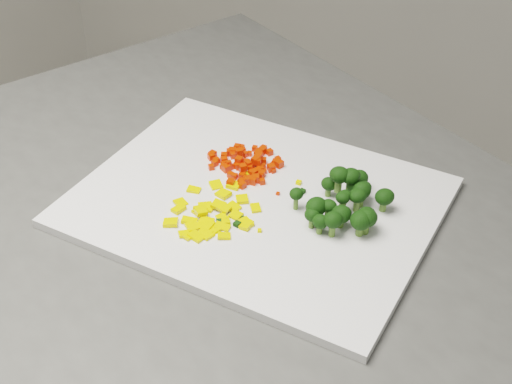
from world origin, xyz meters
The scene contains 148 objects.
cutting_board centered at (-0.24, 0.65, 0.91)m, with size 0.44×0.34×0.01m, color white.
carrot_pile centered at (-0.30, 0.70, 0.93)m, with size 0.10×0.10×0.03m, color #F01D02, non-canonical shape.
pepper_pile centered at (-0.27, 0.60, 0.92)m, with size 0.11×0.11×0.02m, color yellow, non-canonical shape.
broccoli_pile centered at (-0.14, 0.70, 0.94)m, with size 0.12×0.12×0.05m, color black, non-canonical shape.
carrot_cube_0 centered at (-0.29, 0.73, 0.92)m, with size 0.01×0.01×0.01m, color #F01D02.
carrot_cube_1 centered at (-0.26, 0.71, 0.91)m, with size 0.01×0.01×0.01m, color #F01D02.
carrot_cube_2 centered at (-0.28, 0.68, 0.92)m, with size 0.01×0.01×0.01m, color #F01D02.
carrot_cube_3 centered at (-0.26, 0.73, 0.92)m, with size 0.01×0.01×0.01m, color #F01D02.
carrot_cube_4 centered at (-0.28, 0.67, 0.92)m, with size 0.01×0.01×0.01m, color #F01D02.
carrot_cube_5 centered at (-0.27, 0.66, 0.92)m, with size 0.01×0.01×0.01m, color #F01D02.
carrot_cube_6 centered at (-0.30, 0.70, 0.92)m, with size 0.01×0.01×0.01m, color #F01D02.
carrot_cube_7 centered at (-0.27, 0.72, 0.91)m, with size 0.01×0.01×0.01m, color #F01D02.
carrot_cube_8 centered at (-0.28, 0.72, 0.92)m, with size 0.01×0.01×0.01m, color #F01D02.
carrot_cube_9 centered at (-0.29, 0.67, 0.92)m, with size 0.01×0.01×0.01m, color #F01D02.
carrot_cube_10 centered at (-0.26, 0.68, 0.92)m, with size 0.01×0.01×0.01m, color #F01D02.
carrot_cube_11 centered at (-0.29, 0.71, 0.92)m, with size 0.01×0.01×0.01m, color #F01D02.
carrot_cube_12 centered at (-0.30, 0.74, 0.92)m, with size 0.01×0.01×0.01m, color #F01D02.
carrot_cube_13 centered at (-0.34, 0.70, 0.92)m, with size 0.01×0.01×0.01m, color #F01D02.
carrot_cube_14 centered at (-0.29, 0.70, 0.91)m, with size 0.01×0.01×0.01m, color #F01D02.
carrot_cube_15 centered at (-0.29, 0.74, 0.92)m, with size 0.01×0.01×0.01m, color #F01D02.
carrot_cube_16 centered at (-0.30, 0.70, 0.92)m, with size 0.01×0.01×0.01m, color #F01D02.
carrot_cube_17 centered at (-0.32, 0.74, 0.92)m, with size 0.01×0.01×0.01m, color #F01D02.
carrot_cube_18 centered at (-0.33, 0.73, 0.92)m, with size 0.01×0.01×0.01m, color #F01D02.
carrot_cube_19 centered at (-0.28, 0.71, 0.92)m, with size 0.01×0.01×0.01m, color #F01D02.
carrot_cube_20 centered at (-0.28, 0.72, 0.92)m, with size 0.01×0.01×0.01m, color #F01D02.
carrot_cube_21 centered at (-0.26, 0.73, 0.92)m, with size 0.01×0.01×0.01m, color #F01D02.
carrot_cube_22 centered at (-0.31, 0.72, 0.92)m, with size 0.01×0.01×0.01m, color #F01D02.
carrot_cube_23 centered at (-0.28, 0.70, 0.92)m, with size 0.01×0.01×0.01m, color #F01D02.
carrot_cube_24 centered at (-0.26, 0.73, 0.91)m, with size 0.01×0.01×0.01m, color #F01D02.
carrot_cube_25 centered at (-0.32, 0.69, 0.91)m, with size 0.01×0.01×0.01m, color #F01D02.
carrot_cube_26 centered at (-0.27, 0.68, 0.92)m, with size 0.01×0.01×0.01m, color #F01D02.
carrot_cube_27 centered at (-0.33, 0.72, 0.92)m, with size 0.01×0.01×0.01m, color #F01D02.
carrot_cube_28 centered at (-0.32, 0.68, 0.92)m, with size 0.01×0.01×0.01m, color #F01D02.
carrot_cube_29 centered at (-0.28, 0.71, 0.92)m, with size 0.01×0.01×0.01m, color #F01D02.
carrot_cube_30 centered at (-0.31, 0.68, 0.92)m, with size 0.01×0.01×0.01m, color #F01D02.
carrot_cube_31 centered at (-0.26, 0.70, 0.92)m, with size 0.01×0.01×0.01m, color #F01D02.
carrot_cube_32 centered at (-0.29, 0.69, 0.91)m, with size 0.01×0.01×0.01m, color #F01D02.
carrot_cube_33 centered at (-0.32, 0.69, 0.91)m, with size 0.01×0.01×0.01m, color #F01D02.
carrot_cube_34 centered at (-0.29, 0.75, 0.92)m, with size 0.01×0.01×0.01m, color #F01D02.
carrot_cube_35 centered at (-0.27, 0.70, 0.92)m, with size 0.01×0.01×0.01m, color #F01D02.
carrot_cube_36 centered at (-0.33, 0.72, 0.92)m, with size 0.01×0.01×0.01m, color #F01D02.
carrot_cube_37 centered at (-0.32, 0.72, 0.91)m, with size 0.01×0.01×0.01m, color #F01D02.
carrot_cube_38 centered at (-0.27, 0.69, 0.92)m, with size 0.01×0.01×0.01m, color #F01D02.
carrot_cube_39 centered at (-0.26, 0.70, 0.92)m, with size 0.01×0.01×0.01m, color #F01D02.
carrot_cube_40 centered at (-0.31, 0.71, 0.92)m, with size 0.01×0.01×0.01m, color #F01D02.
carrot_cube_41 centered at (-0.33, 0.71, 0.92)m, with size 0.01×0.01×0.01m, color #F01D02.
carrot_cube_42 centered at (-0.28, 0.70, 0.92)m, with size 0.01×0.01×0.01m, color #F01D02.
carrot_cube_43 centered at (-0.25, 0.68, 0.92)m, with size 0.01×0.01×0.01m, color #F01D02.
carrot_cube_44 centered at (-0.26, 0.71, 0.91)m, with size 0.01×0.01×0.01m, color #F01D02.
carrot_cube_45 centered at (-0.27, 0.68, 0.92)m, with size 0.01×0.01×0.01m, color #F01D02.
carrot_cube_46 centered at (-0.29, 0.66, 0.92)m, with size 0.01×0.01×0.01m, color #F01D02.
carrot_cube_47 centered at (-0.28, 0.73, 0.92)m, with size 0.01×0.01×0.01m, color #F01D02.
carrot_cube_48 centered at (-0.34, 0.69, 0.92)m, with size 0.01×0.01×0.01m, color #F01D02.
carrot_cube_49 centered at (-0.26, 0.72, 0.92)m, with size 0.01×0.01×0.01m, color #F01D02.
carrot_cube_50 centered at (-0.28, 0.71, 0.92)m, with size 0.01×0.01×0.01m, color #F01D02.
carrot_cube_51 centered at (-0.33, 0.69, 0.92)m, with size 0.01×0.01×0.01m, color #F01D02.
carrot_cube_52 centered at (-0.33, 0.67, 0.92)m, with size 0.01×0.01×0.01m, color #F01D02.
carrot_cube_53 centered at (-0.29, 0.74, 0.91)m, with size 0.01×0.01×0.01m, color #F01D02.
carrot_cube_54 centered at (-0.27, 0.71, 0.92)m, with size 0.01×0.01×0.01m, color #F01D02.
carrot_cube_55 centered at (-0.32, 0.73, 0.91)m, with size 0.01×0.01×0.01m, color #F01D02.
carrot_cube_56 centered at (-0.28, 0.75, 0.92)m, with size 0.01×0.01×0.01m, color #F01D02.
carrot_cube_57 centered at (-0.31, 0.72, 0.92)m, with size 0.01×0.01×0.01m, color #F01D02.
carrot_cube_58 centered at (-0.29, 0.69, 0.92)m, with size 0.01×0.01×0.01m, color #F01D02.
carrot_cube_59 centered at (-0.29, 0.74, 0.92)m, with size 0.01×0.01×0.01m, color #F01D02.
carrot_cube_60 centered at (-0.31, 0.69, 0.92)m, with size 0.01×0.01×0.01m, color #F01D02.
carrot_cube_61 centered at (-0.32, 0.70, 0.92)m, with size 0.01×0.01×0.01m, color #F01D02.
carrot_cube_62 centered at (-0.31, 0.73, 0.92)m, with size 0.01×0.01×0.01m, color #F01D02.
carrot_cube_63 centered at (-0.28, 0.72, 0.92)m, with size 0.01×0.01×0.01m, color #F01D02.
carrot_cube_64 centered at (-0.29, 0.70, 0.92)m, with size 0.01×0.01×0.01m, color #F01D02.
carrot_cube_65 centered at (-0.31, 0.69, 0.92)m, with size 0.01×0.01×0.01m, color #F01D02.
carrot_cube_66 centered at (-0.30, 0.70, 0.92)m, with size 0.01×0.01×0.01m, color #F01D02.
carrot_cube_67 centered at (-0.30, 0.71, 0.92)m, with size 0.01×0.01×0.01m, color #F01D02.
carrot_cube_68 centered at (-0.30, 0.73, 0.91)m, with size 0.01×0.01×0.01m, color #F01D02.
carrot_cube_69 centered at (-0.28, 0.69, 0.91)m, with size 0.01×0.01×0.01m, color #F01D02.
carrot_cube_70 centered at (-0.26, 0.68, 0.92)m, with size 0.01×0.01×0.01m, color #F01D02.
carrot_cube_71 centered at (-0.26, 0.74, 0.92)m, with size 0.01×0.01×0.01m, color #F01D02.
carrot_cube_72 centered at (-0.32, 0.71, 0.92)m, with size 0.01×0.01×0.01m, color #F01D02.
carrot_cube_73 centered at (-0.33, 0.68, 0.92)m, with size 0.01×0.01×0.01m, color #F01D02.
carrot_cube_74 centered at (-0.29, 0.71, 0.92)m, with size 0.01×0.01×0.01m, color #F01D02.
carrot_cube_75 centered at (-0.30, 0.67, 0.92)m, with size 0.01×0.01×0.01m, color #F01D02.
pepper_chunk_0 centered at (-0.27, 0.57, 0.91)m, with size 0.01×0.02×0.00m, color yellow.
pepper_chunk_1 centered at (-0.30, 0.55, 0.91)m, with size 0.02×0.02×0.00m, color yellow.
pepper_chunk_2 centered at (-0.26, 0.60, 0.91)m, with size 0.01×0.01×0.00m, color yellow.
pepper_chunk_3 centered at (-0.23, 0.57, 0.91)m, with size 0.02×0.01×0.00m, color yellow.
pepper_chunk_4 centered at (-0.25, 0.56, 0.91)m, with size 0.01×0.01×0.00m, color yellow.
pepper_chunk_5 centered at (-0.27, 0.61, 0.92)m, with size 0.02×0.01×0.00m, color yellow.
pepper_chunk_6 centered at (-0.28, 0.66, 0.91)m, with size 0.02×0.02×0.00m, color yellow.
pepper_chunk_7 centered at (-0.23, 0.63, 0.91)m, with size 0.01×0.01×0.00m, color yellow.
pepper_chunk_8 centered at (-0.26, 0.55, 0.91)m, with size 0.02×0.01×0.00m, color yellow.
pepper_chunk_9 centered at (-0.28, 0.59, 0.91)m, with size 0.02×0.01×0.00m, color yellow.
pepper_chunk_10 centered at (-0.25, 0.57, 0.91)m, with size 0.01×0.01×0.00m, color yellow.
pepper_chunk_11 centered at (-0.28, 0.59, 0.92)m, with size 0.02×0.01×0.00m, color yellow.
pepper_chunk_12 centered at (-0.32, 0.62, 0.91)m, with size 0.02×0.01×0.00m, color yellow.
pepper_chunk_13 centered at (-0.32, 0.59, 0.91)m, with size 0.01×0.02×0.00m, color yellow.
pepper_chunk_14 centered at (-0.31, 0.58, 0.91)m, with size 0.01×0.02×0.00m, color yellow.
pepper_chunk_15 centered at (-0.26, 0.56, 0.91)m, with size 0.02×0.01×0.00m, color yellow.
pepper_chunk_16 centered at (-0.26, 0.62, 0.91)m, with size 0.01×0.02×0.00m, color yellow.
pepper_chunk_17 centered at (-0.26, 0.61, 0.92)m, with size 0.01×0.01×0.00m, color yellow.
pepper_chunk_18 centered at (-0.26, 0.64, 0.91)m, with size 0.02×0.02×0.00m, color yellow.
pepper_chunk_19 centered at (-0.28, 0.56, 0.91)m, with size 0.02×0.01×0.00m, color yellow.
pepper_chunk_20 centered at (-0.29, 0.60, 0.91)m, with size 0.02×0.02×0.00m, color yellow.
pepper_chunk_21 centered at (-0.27, 0.55, 0.91)m, with size 0.02×0.01×0.00m, color yellow.
pepper_chunk_22 centered at (-0.24, 0.61, 0.91)m, with size 0.01×0.01×0.00m, color yellow.
pepper_chunk_23 centered at (-0.25, 0.59, 0.91)m, with size 0.01×0.01×0.00m, color yellow.
pepper_chunk_24 centered at (-0.26, 0.57, 0.91)m, with size 0.02×0.02×0.00m, color yellow.
pepper_chunk_25 centered at (-0.28, 0.64, 0.91)m, with size 0.02×0.02×0.00m, color yellow.
pepper_chunk_26 centered at (-0.30, 0.65, 0.91)m, with size 0.02×0.02×0.00m, color yellow.
pepper_chunk_27 centered at (-0.24, 0.58, 0.91)m, with size 0.02×0.01×0.00m, color yellow.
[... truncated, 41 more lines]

